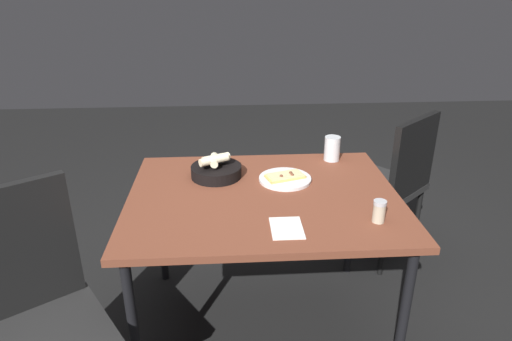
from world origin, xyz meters
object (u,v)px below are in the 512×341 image
at_px(pizza_plate, 285,178).
at_px(beer_glass, 332,150).
at_px(pepper_shaker, 379,212).
at_px(dining_table, 263,206).
at_px(chair_far, 391,178).
at_px(chair_near, 31,307).
at_px(bread_basket, 216,170).

bearing_deg(pizza_plate, beer_glass, 130.96).
bearing_deg(pepper_shaker, beer_glass, -176.07).
relative_size(dining_table, pizza_plate, 4.84).
height_order(pizza_plate, beer_glass, beer_glass).
bearing_deg(beer_glass, pepper_shaker, 3.93).
bearing_deg(chair_far, chair_near, -58.11).
relative_size(chair_near, chair_far, 1.07).
bearing_deg(bread_basket, chair_far, 110.02).
bearing_deg(dining_table, pizza_plate, 140.57).
bearing_deg(chair_far, bread_basket, -69.98).
bearing_deg(beer_glass, bread_basket, -73.71).
xyz_separation_m(dining_table, chair_far, (-0.55, 0.78, -0.14)).
distance_m(beer_glass, chair_near, 1.49).
distance_m(chair_near, chair_far, 1.91).
height_order(pizza_plate, chair_far, chair_far).
xyz_separation_m(bread_basket, chair_far, (-0.36, 0.99, -0.24)).
xyz_separation_m(dining_table, beer_glass, (-0.37, 0.38, 0.11)).
xyz_separation_m(pepper_shaker, chair_near, (0.19, -1.26, -0.22)).
distance_m(pizza_plate, bread_basket, 0.32).
xyz_separation_m(bread_basket, pepper_shaker, (0.46, 0.63, 0.00)).
xyz_separation_m(pepper_shaker, chair_far, (-0.82, 0.36, -0.24)).
height_order(beer_glass, chair_far, chair_far).
xyz_separation_m(bread_basket, beer_glass, (-0.17, 0.58, 0.02)).
height_order(pizza_plate, pepper_shaker, pepper_shaker).
height_order(pizza_plate, bread_basket, bread_basket).
height_order(bread_basket, beer_glass, beer_glass).
distance_m(pizza_plate, beer_glass, 0.36).
height_order(bread_basket, chair_near, chair_near).
bearing_deg(dining_table, chair_near, -61.65).
bearing_deg(dining_table, chair_far, 125.43).
relative_size(pizza_plate, chair_far, 0.27).
bearing_deg(pepper_shaker, pizza_plate, -141.85).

